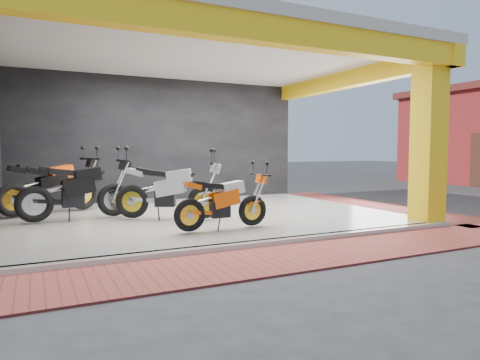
% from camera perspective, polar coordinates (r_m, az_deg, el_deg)
% --- Properties ---
extents(ground, '(80.00, 80.00, 0.00)m').
position_cam_1_polar(ground, '(7.67, 0.21, -7.28)').
color(ground, '#2D2D30').
rests_on(ground, ground).
extents(showroom_floor, '(8.00, 6.00, 0.10)m').
position_cam_1_polar(showroom_floor, '(9.47, -5.11, -4.82)').
color(showroom_floor, silver).
rests_on(showroom_floor, ground).
extents(showroom_ceiling, '(8.40, 6.40, 0.20)m').
position_cam_1_polar(showroom_ceiling, '(9.59, -5.25, 16.62)').
color(showroom_ceiling, beige).
rests_on(showroom_ceiling, corner_column).
extents(back_wall, '(8.20, 0.20, 3.50)m').
position_cam_1_polar(back_wall, '(12.31, -10.28, 5.10)').
color(back_wall, black).
rests_on(back_wall, ground).
extents(corner_column, '(0.50, 0.50, 3.50)m').
position_cam_1_polar(corner_column, '(9.27, 23.85, 5.20)').
color(corner_column, yellow).
rests_on(corner_column, ground).
extents(header_beam_front, '(8.40, 0.30, 0.40)m').
position_cam_1_polar(header_beam_front, '(6.88, 4.09, 19.16)').
color(header_beam_front, yellow).
rests_on(header_beam_front, corner_column).
extents(header_beam_right, '(0.30, 6.40, 0.40)m').
position_cam_1_polar(header_beam_right, '(11.54, 14.20, 12.85)').
color(header_beam_right, yellow).
rests_on(header_beam_right, corner_column).
extents(floor_kerb, '(8.00, 0.20, 0.10)m').
position_cam_1_polar(floor_kerb, '(6.78, 4.04, -8.37)').
color(floor_kerb, silver).
rests_on(floor_kerb, ground).
extents(paver_front, '(9.00, 1.40, 0.03)m').
position_cam_1_polar(paver_front, '(6.14, 7.71, -10.04)').
color(paver_front, maroon).
rests_on(paver_front, ground).
extents(paver_right, '(1.40, 7.00, 0.03)m').
position_cam_1_polar(paver_right, '(12.02, 16.86, -3.27)').
color(paver_right, maroon).
rests_on(paver_right, ground).
extents(moto_hero, '(1.91, 0.77, 1.15)m').
position_cam_1_polar(moto_hero, '(7.78, 1.68, -2.08)').
color(moto_hero, '#F9570A').
rests_on(moto_hero, showroom_floor).
extents(moto_row_a, '(2.39, 1.78, 1.38)m').
position_cam_1_polar(moto_row_a, '(8.61, -4.81, -0.74)').
color(moto_row_a, '#A8ABB0').
rests_on(moto_row_a, showroom_floor).
extents(moto_row_b, '(2.39, 1.06, 1.42)m').
position_cam_1_polar(moto_row_b, '(9.25, -16.47, -0.44)').
color(moto_row_b, black).
rests_on(moto_row_b, showroom_floor).
extents(moto_row_c, '(2.51, 1.71, 1.44)m').
position_cam_1_polar(moto_row_c, '(10.54, -20.22, 0.06)').
color(moto_row_c, black).
rests_on(moto_row_c, showroom_floor).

